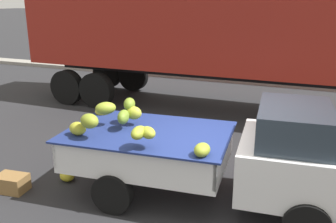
% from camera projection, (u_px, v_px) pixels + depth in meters
% --- Properties ---
extents(ground, '(220.00, 220.00, 0.00)m').
position_uv_depth(ground, '(213.00, 205.00, 5.90)').
color(ground, '#28282B').
extents(curb_strip, '(80.00, 0.80, 0.16)m').
position_uv_depth(curb_strip, '(279.00, 83.00, 14.18)').
color(curb_strip, gray).
rests_on(curb_strip, ground).
extents(pickup_truck, '(4.90, 2.23, 1.70)m').
position_uv_depth(pickup_truck, '(263.00, 156.00, 5.61)').
color(pickup_truck, white).
rests_on(pickup_truck, ground).
extents(semi_trailer, '(12.01, 2.71, 3.95)m').
position_uv_depth(semi_trailer, '(223.00, 23.00, 10.32)').
color(semi_trailer, maroon).
rests_on(semi_trailer, ground).
extents(fallen_banana_bunch_near_tailgate, '(0.37, 0.35, 0.19)m').
position_uv_depth(fallen_banana_bunch_near_tailgate, '(67.00, 176.00, 6.68)').
color(fallen_banana_bunch_near_tailgate, gold).
rests_on(fallen_banana_bunch_near_tailgate, ground).
extents(produce_crate, '(0.56, 0.42, 0.29)m').
position_uv_depth(produce_crate, '(12.00, 183.00, 6.31)').
color(produce_crate, olive).
rests_on(produce_crate, ground).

